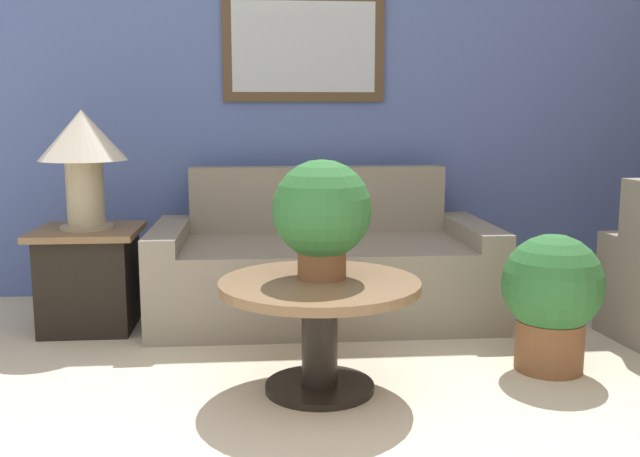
# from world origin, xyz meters

# --- Properties ---
(wall_back) EXTENTS (7.21, 0.09, 2.60)m
(wall_back) POSITION_xyz_m (0.00, 3.23, 1.31)
(wall_back) COLOR #5166A8
(wall_back) RESTS_ON ground_plane
(couch_main) EXTENTS (1.94, 0.94, 0.85)m
(couch_main) POSITION_xyz_m (0.14, 2.60, 0.28)
(couch_main) COLOR gray
(couch_main) RESTS_ON ground_plane
(coffee_table) EXTENTS (0.85, 0.85, 0.48)m
(coffee_table) POSITION_xyz_m (0.03, 1.46, 0.35)
(coffee_table) COLOR black
(coffee_table) RESTS_ON ground_plane
(side_table) EXTENTS (0.56, 0.56, 0.56)m
(side_table) POSITION_xyz_m (-1.16, 2.47, 0.29)
(side_table) COLOR black
(side_table) RESTS_ON ground_plane
(table_lamp) EXTENTS (0.47, 0.47, 0.64)m
(table_lamp) POSITION_xyz_m (-1.16, 2.47, 1.00)
(table_lamp) COLOR tan
(table_lamp) RESTS_ON side_table
(potted_plant_on_table) EXTENTS (0.42, 0.42, 0.51)m
(potted_plant_on_table) POSITION_xyz_m (0.04, 1.50, 0.76)
(potted_plant_on_table) COLOR brown
(potted_plant_on_table) RESTS_ON coffee_table
(potted_plant_floor) EXTENTS (0.46, 0.46, 0.64)m
(potted_plant_floor) POSITION_xyz_m (1.11, 1.62, 0.35)
(potted_plant_floor) COLOR brown
(potted_plant_floor) RESTS_ON ground_plane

